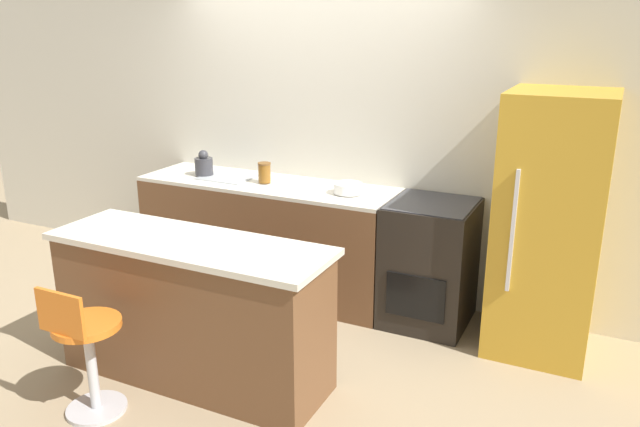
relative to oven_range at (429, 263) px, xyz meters
The scene contains 10 objects.
ground_plane 1.23m from the oven_range, 162.46° to the right, with size 14.00×14.00×0.00m, color #998466.
wall_back 1.41m from the oven_range, 161.84° to the left, with size 8.00×0.06×2.60m.
back_counter 1.41m from the oven_range, behind, with size 2.18×0.65×0.95m.
kitchen_island 1.80m from the oven_range, 128.19° to the right, with size 1.82×0.59×0.94m.
oven_range is the anchor object (origin of this frame).
refrigerator 0.92m from the oven_range, ahead, with size 0.66×0.74×1.79m.
stool_chair 2.47m from the oven_range, 125.33° to the right, with size 0.39×0.39×0.83m.
kettle 2.08m from the oven_range, behind, with size 0.15×0.15×0.21m.
mixing_bowl 0.84m from the oven_range, behind, with size 0.22×0.22×0.08m.
canister_jar 1.51m from the oven_range, behind, with size 0.11×0.11×0.16m.
Camera 1 is at (2.24, -3.93, 2.23)m, focal length 35.00 mm.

